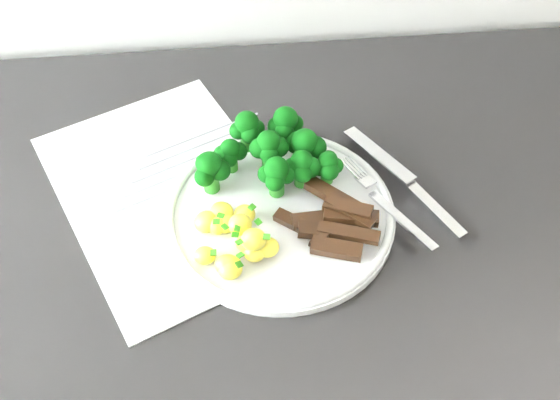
{
  "coord_description": "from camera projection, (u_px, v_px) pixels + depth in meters",
  "views": [
    {
      "loc": [
        -0.12,
        1.21,
        1.44
      ],
      "look_at": [
        -0.08,
        1.67,
        0.89
      ],
      "focal_mm": 43.08,
      "sensor_mm": 36.0,
      "label": 1
    }
  ],
  "objects": [
    {
      "name": "broccoli",
      "position": [
        273.0,
        152.0,
        0.74
      ],
      "size": [
        0.16,
        0.11,
        0.06
      ],
      "color": "#1F6518",
      "rests_on": "plate"
    },
    {
      "name": "fork",
      "position": [
        389.0,
        206.0,
        0.73
      ],
      "size": [
        0.08,
        0.14,
        0.01
      ],
      "color": "silver",
      "rests_on": "plate"
    },
    {
      "name": "counter",
      "position": [
        338.0,
        370.0,
        1.09
      ],
      "size": [
        2.28,
        0.57,
        0.86
      ],
      "color": "black",
      "rests_on": "ground"
    },
    {
      "name": "recipe_paper",
      "position": [
        170.0,
        192.0,
        0.76
      ],
      "size": [
        0.34,
        0.39,
        0.0
      ],
      "color": "white",
      "rests_on": "counter"
    },
    {
      "name": "plate",
      "position": [
        280.0,
        213.0,
        0.73
      ],
      "size": [
        0.25,
        0.25,
        0.01
      ],
      "color": "white",
      "rests_on": "counter"
    },
    {
      "name": "beef_strips",
      "position": [
        334.0,
        222.0,
        0.71
      ],
      "size": [
        0.11,
        0.11,
        0.03
      ],
      "color": "black",
      "rests_on": "plate"
    },
    {
      "name": "knife",
      "position": [
        417.0,
        193.0,
        0.75
      ],
      "size": [
        0.11,
        0.18,
        0.02
      ],
      "color": "silver",
      "rests_on": "plate"
    },
    {
      "name": "potatoes",
      "position": [
        234.0,
        237.0,
        0.7
      ],
      "size": [
        0.09,
        0.1,
        0.04
      ],
      "color": "#FFE844",
      "rests_on": "plate"
    }
  ]
}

